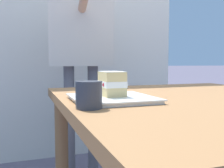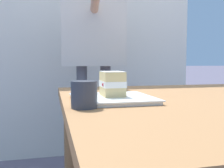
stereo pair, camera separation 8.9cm
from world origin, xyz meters
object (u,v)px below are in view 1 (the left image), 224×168
at_px(cake_slice, 112,84).
at_px(diner_person, 81,28).
at_px(patio_table, 199,119).
at_px(dessert_plate, 112,99).
at_px(dessert_fork, 103,94).
at_px(coffee_cup, 89,94).

relative_size(cake_slice, diner_person, 0.07).
relative_size(patio_table, dessert_plate, 4.03).
distance_m(dessert_plate, diner_person, 0.96).
bearing_deg(dessert_fork, dessert_plate, -6.91).
height_order(dessert_plate, cake_slice, cake_slice).
bearing_deg(patio_table, dessert_plate, -92.99).
bearing_deg(dessert_plate, diner_person, 174.86).
xyz_separation_m(patio_table, coffee_cup, (0.10, -0.48, 0.13)).
bearing_deg(cake_slice, patio_table, 84.45).
height_order(cake_slice, coffee_cup, cake_slice).
relative_size(coffee_cup, diner_person, 0.05).
bearing_deg(cake_slice, dessert_fork, 174.22).
distance_m(dessert_plate, cake_slice, 0.05).
bearing_deg(dessert_fork, patio_table, 60.88).
distance_m(patio_table, diner_person, 1.06).
xyz_separation_m(patio_table, diner_person, (-0.90, -0.28, 0.46)).
distance_m(cake_slice, diner_person, 0.93).
xyz_separation_m(patio_table, dessert_fork, (-0.19, -0.34, 0.09)).
bearing_deg(diner_person, dessert_plate, -5.14).
bearing_deg(diner_person, cake_slice, -4.90).
bearing_deg(diner_person, coffee_cup, -10.95).
height_order(dessert_plate, diner_person, diner_person).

